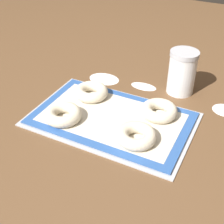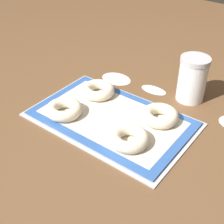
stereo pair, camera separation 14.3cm
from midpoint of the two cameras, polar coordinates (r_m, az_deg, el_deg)
ground_plane at (r=0.99m, az=3.75°, el=-1.55°), size 2.80×2.80×0.00m
baking_tray at (r=0.99m, az=4.13°, el=-1.41°), size 0.51×0.32×0.01m
baking_mat at (r=0.99m, az=4.15°, el=-1.16°), size 0.48×0.30×0.00m
bagel_front_left at (r=0.99m, az=-4.69°, el=0.27°), size 0.12×0.12×0.04m
bagel_front_right at (r=0.88m, az=7.73°, el=-5.04°), size 0.12×0.12×0.04m
bagel_back_left at (r=1.08m, az=1.17°, el=3.83°), size 0.12×0.12×0.04m
bagel_back_right at (r=0.98m, az=12.88°, el=-0.88°), size 0.12×0.12×0.04m
flour_canister at (r=1.10m, az=18.17°, el=5.62°), size 0.10×0.10×0.16m
flour_patch_far at (r=1.16m, az=11.16°, el=3.86°), size 0.10×0.05×0.00m
flour_patch_side at (r=1.21m, az=4.20°, el=5.98°), size 0.12×0.09×0.00m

